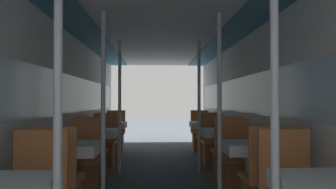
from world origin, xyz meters
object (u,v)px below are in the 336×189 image
Objects in this scene: chair_right_far_1 at (237,169)px; chair_right_near_3 at (208,145)px; chair_left_far_1 at (83,171)px; dining_table_right_1 at (249,153)px; chair_left_near_2 at (92,161)px; support_pole_left_0 at (58,116)px; chair_right_far_2 at (214,149)px; chair_left_far_3 at (115,139)px; chair_left_far_2 at (104,150)px; support_pole_right_1 at (219,108)px; support_pole_left_1 at (103,109)px; chair_right_near_2 at (227,160)px; support_pole_right_0 at (275,115)px; dining_table_left_1 at (72,154)px; chair_left_near_3 at (109,145)px; dining_table_right_3 at (204,128)px; dining_table_left_3 at (112,128)px; dining_table_right_2 at (220,136)px; support_pole_right_2 at (199,106)px; dining_table_left_2 at (99,137)px; support_pole_left_2 at (120,106)px; chair_right_far_3 at (201,139)px.

chair_right_far_1 and chair_right_near_3 have the same top height.
dining_table_right_1 is (2.08, -0.57, 0.31)m from chair_left_far_1.
support_pole_left_0 is at bearing -83.22° from chair_left_near_2.
dining_table_right_1 is at bearing 90.00° from chair_right_far_2.
chair_left_far_2 is at bearing 90.00° from chair_left_far_3.
support_pole_right_1 is 2.31× the size of chair_right_far_2.
chair_left_far_1 is at bearing 122.12° from support_pole_left_1.
chair_left_near_2 and chair_right_near_2 have the same top height.
chair_left_far_3 is 0.43× the size of support_pole_right_0.
support_pole_left_0 is at bearing -78.70° from dining_table_left_1.
chair_left_far_3 is at bearing 90.00° from chair_left_near_3.
support_pole_right_0 is at bearing -93.81° from dining_table_right_3.
support_pole_left_0 reaches higher than dining_table_left_3.
dining_table_right_2 is (1.72, 3.56, -0.52)m from support_pole_left_0.
support_pole_left_0 is 1.00× the size of support_pole_right_1.
chair_right_near_2 is (0.00, 1.21, -0.31)m from dining_table_right_1.
support_pole_right_2 is at bearing 161.76° from chair_left_far_2.
support_pole_left_2 reaches higher than dining_table_left_2.
support_pole_right_2 is (1.72, -1.78, 0.52)m from dining_table_left_3.
chair_left_far_1 and chair_right_near_3 have the same top height.
chair_right_near_3 is (2.08, 3.00, -0.31)m from dining_table_left_1.
chair_left_far_3 reaches higher than dining_table_left_1.
support_pole_left_2 is (0.36, 1.21, 0.84)m from chair_left_far_1.
chair_left_far_2 and chair_right_far_3 have the same top height.
chair_right_far_1 is (2.08, -1.78, 0.00)m from chair_left_far_2.
dining_table_right_3 is (2.08, 3.00, 0.31)m from chair_left_far_1.
dining_table_right_3 is at bearing 15.27° from chair_left_near_3.
chair_left_near_3 is (-0.36, 4.78, -0.84)m from support_pole_left_0.
support_pole_left_1 is 2.31× the size of chair_left_far_2.
dining_table_left_1 is 0.32× the size of support_pole_left_2.
support_pole_left_1 reaches higher than dining_table_left_1.
support_pole_right_1 reaches higher than dining_table_right_2.
support_pole_left_1 is 2.53m from dining_table_right_2.
chair_right_near_2 is at bearing 90.00° from chair_right_far_3.
chair_left_far_2 and chair_right_near_2 have the same top height.
dining_table_left_1 is 1.00× the size of dining_table_left_2.
support_pole_left_1 reaches higher than chair_right_far_2.
dining_table_right_1 is at bearing -59.76° from dining_table_left_3.
dining_table_left_2 is (0.00, 1.78, 0.00)m from dining_table_left_1.
support_pole_right_2 is at bearing 52.54° from support_pole_left_1.
chair_left_far_2 and chair_right_far_2 have the same top height.
dining_table_right_1 is 0.75× the size of chair_right_far_1.
chair_left_near_2 reaches higher than dining_table_right_1.
chair_left_far_2 is at bearing 112.62° from support_pole_right_0.
support_pole_right_0 reaches higher than chair_left_far_2.
dining_table_left_1 is at bearing 15.27° from chair_right_far_1.
support_pole_left_2 is 2.31× the size of chair_right_near_2.
chair_right_near_3 is at bearing 90.00° from dining_table_right_2.
support_pole_left_0 is 2.31× the size of chair_left_far_2.
chair_left_far_3 is (0.00, 1.78, 0.00)m from chair_left_far_2.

